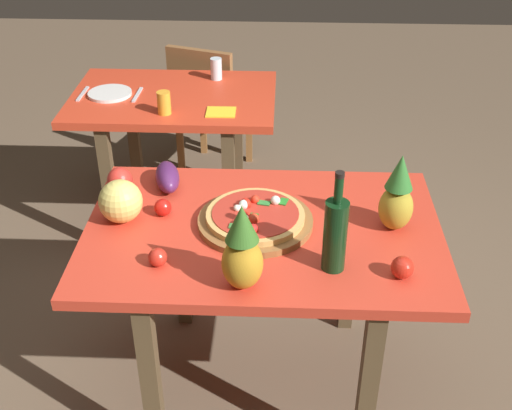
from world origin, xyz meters
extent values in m
plane|color=brown|center=(0.00, 0.00, 0.00)|extent=(10.00, 10.00, 0.00)
cube|color=brown|center=(-0.37, -0.37, 0.37)|extent=(0.06, 0.06, 0.74)
cube|color=brown|center=(0.37, -0.37, 0.37)|extent=(0.06, 0.06, 0.74)
cube|color=brown|center=(-0.37, 0.37, 0.37)|extent=(0.06, 0.06, 0.74)
cube|color=brown|center=(0.37, 0.37, 0.37)|extent=(0.06, 0.06, 0.74)
cube|color=red|center=(0.00, 0.00, 0.76)|extent=(1.26, 0.83, 0.04)
cube|color=brown|center=(-0.80, 0.87, 0.37)|extent=(0.06, 0.06, 0.74)
cube|color=brown|center=(-0.20, 0.87, 0.37)|extent=(0.06, 0.06, 0.74)
cube|color=brown|center=(-0.80, 1.47, 0.37)|extent=(0.06, 0.06, 0.74)
cube|color=brown|center=(-0.20, 1.47, 0.37)|extent=(0.06, 0.06, 0.74)
cube|color=red|center=(-0.50, 1.17, 0.76)|extent=(1.03, 0.70, 0.04)
cube|color=brown|center=(-0.15, 1.92, 0.21)|extent=(0.04, 0.04, 0.41)
cube|color=brown|center=(-0.47, 2.03, 0.21)|extent=(0.04, 0.04, 0.41)
cube|color=brown|center=(-0.26, 1.61, 0.21)|extent=(0.04, 0.04, 0.41)
cube|color=brown|center=(-0.57, 1.71, 0.21)|extent=(0.04, 0.04, 0.41)
cube|color=brown|center=(-0.36, 1.82, 0.43)|extent=(0.51, 0.51, 0.04)
cube|color=brown|center=(-0.42, 1.65, 0.65)|extent=(0.39, 0.17, 0.40)
cylinder|color=brown|center=(-0.03, 0.02, 0.79)|extent=(0.41, 0.41, 0.02)
cylinder|color=tan|center=(-0.03, 0.02, 0.81)|extent=(0.35, 0.35, 0.02)
cylinder|color=red|center=(-0.03, 0.02, 0.83)|extent=(0.31, 0.31, 0.00)
sphere|color=red|center=(-0.03, 0.09, 0.84)|extent=(0.03, 0.03, 0.03)
sphere|color=red|center=(-0.06, -0.02, 0.84)|extent=(0.03, 0.03, 0.03)
sphere|color=red|center=(-0.03, -0.09, 0.84)|extent=(0.04, 0.04, 0.04)
sphere|color=red|center=(-0.06, 0.06, 0.84)|extent=(0.04, 0.04, 0.04)
sphere|color=red|center=(-0.07, 0.07, 0.84)|extent=(0.03, 0.03, 0.03)
sphere|color=red|center=(-0.07, -0.06, 0.84)|extent=(0.04, 0.04, 0.04)
sphere|color=red|center=(-0.03, -0.03, 0.84)|extent=(0.04, 0.04, 0.04)
cube|color=#288429|center=(0.07, 0.09, 0.83)|extent=(0.04, 0.05, 0.00)
cube|color=#3A7833|center=(-0.09, -0.07, 0.83)|extent=(0.05, 0.03, 0.00)
cube|color=#338738|center=(0.00, 0.08, 0.83)|extent=(0.05, 0.04, 0.00)
cube|color=#337526|center=(-0.03, -0.01, 0.83)|extent=(0.04, 0.05, 0.00)
sphere|color=white|center=(-0.09, 0.03, 0.84)|extent=(0.03, 0.03, 0.03)
sphere|color=white|center=(-0.07, 0.05, 0.84)|extent=(0.03, 0.03, 0.03)
sphere|color=white|center=(0.04, 0.09, 0.84)|extent=(0.04, 0.04, 0.04)
sphere|color=white|center=(-0.06, -0.03, 0.84)|extent=(0.03, 0.03, 0.03)
cylinder|color=black|center=(0.23, -0.21, 0.90)|extent=(0.08, 0.08, 0.25)
cylinder|color=black|center=(0.23, -0.21, 1.07)|extent=(0.03, 0.03, 0.09)
cylinder|color=black|center=(0.23, -0.21, 1.12)|extent=(0.03, 0.03, 0.02)
ellipsoid|color=#AB962B|center=(0.46, 0.02, 0.86)|extent=(0.12, 0.12, 0.16)
cone|color=#2E732C|center=(0.46, 0.02, 1.00)|extent=(0.09, 0.09, 0.12)
ellipsoid|color=#BF8822|center=(-0.05, -0.32, 0.87)|extent=(0.13, 0.13, 0.17)
cone|color=#366923|center=(-0.05, -0.32, 1.01)|extent=(0.10, 0.10, 0.12)
sphere|color=#E8D56A|center=(-0.50, 0.03, 0.86)|extent=(0.16, 0.16, 0.16)
ellipsoid|color=red|center=(-0.55, 0.22, 0.83)|extent=(0.10, 0.10, 0.11)
ellipsoid|color=#502256|center=(-0.38, 0.26, 0.82)|extent=(0.14, 0.22, 0.09)
sphere|color=red|center=(0.45, -0.25, 0.81)|extent=(0.07, 0.07, 0.07)
sphere|color=red|center=(-0.36, 0.07, 0.81)|extent=(0.06, 0.06, 0.06)
sphere|color=red|center=(-0.33, -0.23, 0.81)|extent=(0.06, 0.06, 0.06)
cylinder|color=#F7A32C|center=(-0.50, 0.94, 0.83)|extent=(0.06, 0.06, 0.11)
cylinder|color=silver|center=(-0.30, 1.39, 0.84)|extent=(0.06, 0.06, 0.11)
cylinder|color=white|center=(-0.82, 1.15, 0.79)|extent=(0.22, 0.22, 0.02)
cube|color=silver|center=(-0.96, 1.15, 0.78)|extent=(0.02, 0.18, 0.01)
cube|color=silver|center=(-0.68, 1.15, 0.78)|extent=(0.02, 0.18, 0.01)
cube|color=yellow|center=(-0.24, 0.96, 0.78)|extent=(0.14, 0.12, 0.01)
camera|label=1|loc=(0.06, -1.89, 2.08)|focal=45.70mm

